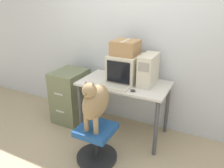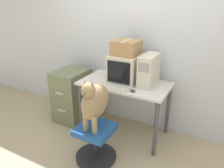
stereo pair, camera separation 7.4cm
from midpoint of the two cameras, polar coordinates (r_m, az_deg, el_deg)
The scene contains 11 objects.
ground_plane at distance 3.03m, azimuth -0.37°, elevation -15.44°, with size 12.00×12.00×0.00m, color tan.
wall_back at distance 3.12m, azimuth 5.70°, elevation 11.84°, with size 8.00×0.05×2.60m.
desk at distance 2.95m, azimuth 2.47°, elevation -1.53°, with size 1.18×0.66×0.78m.
crt_monitor at distance 2.92m, azimuth 2.66°, elevation 4.27°, with size 0.38×0.43×0.36m.
pc_tower at distance 2.83m, azimuth 8.76°, elevation 3.79°, with size 0.18×0.42×0.39m.
keyboard at distance 2.73m, azimuth -0.44°, elevation -0.68°, with size 0.40×0.17×0.03m.
computer_mouse at distance 2.63m, azimuth 4.64°, elevation -1.69°, with size 0.07×0.05×0.03m.
office_chair at distance 2.69m, azimuth -4.90°, elevation -14.97°, with size 0.49×0.49×0.44m.
dog at distance 2.41m, azimuth -5.23°, elevation -4.61°, with size 0.21×0.47×0.60m.
filing_cabinet at distance 3.46m, azimuth -11.39°, elevation -3.06°, with size 0.43×0.54×0.81m.
cardboard_box at distance 2.86m, azimuth 2.79°, elevation 9.48°, with size 0.33×0.32×0.19m.
Camera 1 is at (1.06, -2.16, 1.85)m, focal length 35.00 mm.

